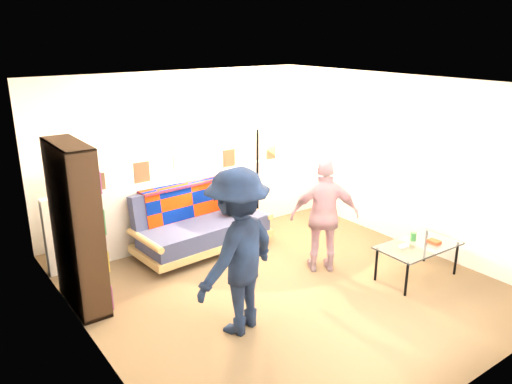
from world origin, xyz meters
The scene contains 10 objects.
ground centered at (0.00, 0.00, 0.00)m, with size 5.00×5.00×0.00m, color brown.
room_shell centered at (0.00, 0.47, 1.67)m, with size 4.60×5.05×2.45m.
half_wall_ledge centered at (0.00, 1.80, 0.50)m, with size 4.45×0.15×1.00m, color silver.
ledge_decor centered at (-0.23, 1.78, 1.18)m, with size 2.97×0.02×0.45m.
futon_sofa centered at (-0.25, 1.36, 0.38)m, with size 1.94×1.03×0.81m.
bookshelf centered at (-2.08, 0.84, 0.87)m, with size 0.31×0.93×1.86m.
coffee_table centered at (1.49, -0.97, 0.41)m, with size 1.07×0.60×0.55m.
floor_lamp centered at (0.80, 1.46, 1.19)m, with size 0.33×0.31×1.67m.
person_left centered at (-0.94, -0.59, 0.86)m, with size 1.11×0.64×1.72m, color black.
person_right centered at (0.69, -0.11, 0.74)m, with size 0.87×0.36×1.48m, color pink.
Camera 1 is at (-3.46, -4.35, 2.95)m, focal length 35.00 mm.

